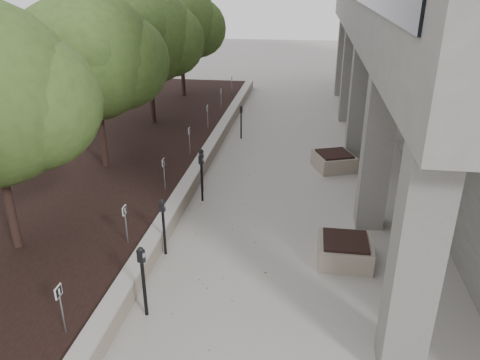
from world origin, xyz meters
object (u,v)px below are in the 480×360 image
Objects in this scene: crabapple_tree_3 at (96,83)px; planter_back at (334,161)px; parking_meter_5 at (241,122)px; parking_meter_3 at (202,178)px; planter_front at (345,250)px; parking_meter_2 at (164,227)px; crabapple_tree_5 at (181,41)px; parking_meter_4 at (202,170)px; parking_meter_1 at (144,282)px; crabapple_tree_4 at (149,57)px.

crabapple_tree_3 reaches higher than planter_back.
parking_meter_5 is at bearing 50.43° from crabapple_tree_3.
planter_front is (3.97, -2.63, -0.46)m from parking_meter_3.
parking_meter_5 is at bearing 90.18° from parking_meter_2.
planter_front is at bearing -61.76° from crabapple_tree_5.
crabapple_tree_3 is 4.48× the size of planter_front.
parking_meter_4 reaches higher than parking_meter_5.
parking_meter_5 is (0.30, 5.88, -0.05)m from parking_meter_3.
parking_meter_1 is 2.19m from parking_meter_2.
crabapple_tree_4 is 5.00m from crabapple_tree_5.
parking_meter_1 is 1.25× the size of planter_back.
parking_meter_2 is at bearing -70.56° from crabapple_tree_4.
parking_meter_1 reaches higher than planter_back.
planter_front is at bearing -89.63° from planter_back.
crabapple_tree_3 is at bearing 131.31° from parking_meter_2.
crabapple_tree_5 is at bearing 90.00° from crabapple_tree_3.
crabapple_tree_3 is at bearing -137.73° from parking_meter_5.
parking_meter_2 is 1.20× the size of planter_front.
parking_meter_1 is (3.52, -11.41, -2.35)m from crabapple_tree_4.
parking_meter_2 reaches higher than parking_meter_4.
parking_meter_1 is 1.12× the size of parking_meter_4.
parking_meter_4 is at bearing 92.12° from parking_meter_2.
parking_meter_3 reaches higher than planter_front.
parking_meter_3 is 5.04m from planter_back.
parking_meter_4 is 1.12× the size of planter_back.
parking_meter_5 is at bearing -6.00° from crabapple_tree_4.
parking_meter_5 is (0.55, 8.83, -0.04)m from parking_meter_2.
parking_meter_5 is (0.45, 5.22, -0.00)m from parking_meter_4.
parking_meter_3 is (0.24, 2.95, 0.01)m from parking_meter_2.
parking_meter_3 is 1.22× the size of planter_front.
parking_meter_1 is at bearing -61.18° from crabapple_tree_3.
parking_meter_5 is (3.80, -0.40, -2.43)m from crabapple_tree_4.
crabapple_tree_5 is at bearing 118.24° from planter_front.
crabapple_tree_5 reaches higher than parking_meter_2.
parking_meter_3 is (3.50, -1.27, -2.38)m from crabapple_tree_3.
parking_meter_1 is (3.52, -6.41, -2.35)m from crabapple_tree_3.
planter_front is (7.47, -13.90, -2.84)m from crabapple_tree_5.
crabapple_tree_4 is at bearing 157.04° from planter_back.
crabapple_tree_3 is 1.00× the size of crabapple_tree_5.
parking_meter_1 reaches higher than parking_meter_4.
parking_meter_3 is at bearing -20.02° from crabapple_tree_3.
parking_meter_3 is (3.50, -6.27, -2.38)m from crabapple_tree_4.
planter_back is at bearing 14.01° from crabapple_tree_3.
crabapple_tree_4 is 3.96× the size of parking_meter_5.
crabapple_tree_3 is at bearing 176.99° from parking_meter_3.
crabapple_tree_4 is 8.55m from planter_back.
parking_meter_4 is at bearing 110.59° from parking_meter_1.
crabapple_tree_5 is at bearing 124.25° from parking_meter_3.
planter_back is (-0.04, 5.76, 0.01)m from planter_front.
parking_meter_2 is (3.26, -9.23, -2.39)m from crabapple_tree_4.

